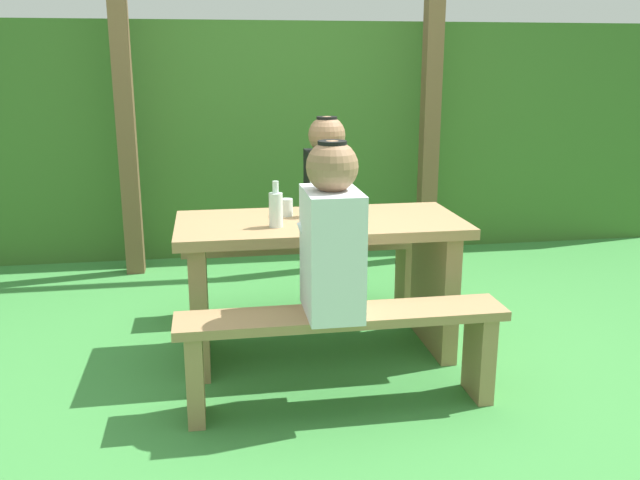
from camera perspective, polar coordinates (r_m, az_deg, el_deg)
ground_plane at (r=3.55m, az=0.00°, el=-9.35°), size 12.00×12.00×0.00m
hedge_backdrop at (r=5.47m, az=-3.84°, el=8.64°), size 6.40×0.70×1.73m
pergola_post_left at (r=4.80m, az=-16.06°, el=10.26°), size 0.12×0.12×2.24m
pergola_post_right at (r=5.03m, az=9.27°, el=10.83°), size 0.12×0.12×2.24m
picnic_table at (r=3.39m, az=0.00°, el=-1.92°), size 1.40×0.64×0.70m
bench_near at (r=2.91m, az=1.88°, el=-8.31°), size 1.40×0.24×0.44m
bench_far at (r=3.98m, az=-1.36°, el=-1.84°), size 1.40×0.24×0.44m
person_white_shirt at (r=2.76m, az=0.99°, el=0.37°), size 0.25×0.35×0.72m
person_black_coat at (r=3.89m, az=0.57°, el=4.66°), size 0.25×0.35×0.72m
drinking_glass at (r=3.41m, az=-2.88°, el=2.75°), size 0.07×0.07×0.09m
bottle_left at (r=3.38m, az=-0.59°, el=3.44°), size 0.07×0.07×0.21m
bottle_right at (r=3.18m, az=-3.73°, el=2.65°), size 0.07×0.07×0.22m
bottle_center at (r=3.26m, az=1.87°, el=3.09°), size 0.06×0.06×0.23m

